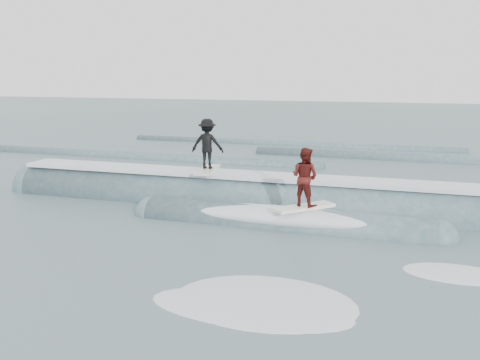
% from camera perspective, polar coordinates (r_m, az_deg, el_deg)
% --- Properties ---
extents(ground, '(160.00, 160.00, 0.00)m').
position_cam_1_polar(ground, '(14.05, -6.00, -7.92)').
color(ground, '#3A5155').
rests_on(ground, ground).
extents(breaking_wave, '(20.04, 3.86, 2.15)m').
position_cam_1_polar(breaking_wave, '(18.62, 1.56, -2.91)').
color(breaking_wave, '#35505A').
rests_on(breaking_wave, ground).
extents(surfer_black, '(1.24, 2.06, 1.89)m').
position_cam_1_polar(surfer_black, '(19.24, -3.50, 3.68)').
color(surfer_black, silver).
rests_on(surfer_black, ground).
extents(surfer_red, '(1.76, 1.85, 1.87)m').
position_cam_1_polar(surfer_red, '(16.12, 6.91, 0.02)').
color(surfer_red, white).
rests_on(surfer_red, ground).
extents(whitewater, '(17.52, 5.73, 0.10)m').
position_cam_1_polar(whitewater, '(11.95, 0.21, -11.39)').
color(whitewater, white).
rests_on(whitewater, ground).
extents(far_swells, '(39.39, 8.65, 0.80)m').
position_cam_1_polar(far_swells, '(30.67, 6.80, 2.54)').
color(far_swells, '#35505A').
rests_on(far_swells, ground).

